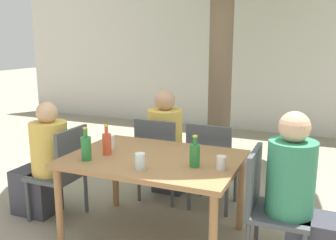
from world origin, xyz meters
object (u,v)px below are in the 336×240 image
Objects in this scene: person_seated_0 at (43,166)px; green_bottle_1 at (195,155)px; dining_table_front at (154,165)px; patio_chair_0 at (63,169)px; drinking_glass_0 at (110,142)px; patio_chair_2 at (159,155)px; person_seated_1 at (301,202)px; drinking_glass_1 at (221,163)px; patio_chair_1 at (268,202)px; soda_bottle_0 at (107,143)px; person_seated_2 at (168,147)px; patio_chair_3 at (211,162)px; green_bottle_2 at (86,148)px; drinking_glass_2 at (140,161)px.

person_seated_0 reaches higher than green_bottle_1.
green_bottle_1 is at bearing -14.27° from dining_table_front.
drinking_glass_0 is (0.47, 0.07, 0.29)m from patio_chair_0.
patio_chair_0 is at bearing 48.19° from patio_chair_2.
person_seated_1 is 11.42× the size of drinking_glass_1.
patio_chair_1 is 3.49× the size of soda_bottle_0.
person_seated_2 is 1.29m from green_bottle_1.
dining_table_front is 0.80m from patio_chair_3.
drinking_glass_0 is (0.71, 0.07, 0.29)m from person_seated_0.
green_bottle_1 is at bearing -0.18° from soda_bottle_0.
person_seated_0 is at bearing 26.68° from patio_chair_3.
patio_chair_2 is at bearing 0.00° from patio_chair_3.
drinking_glass_0 is at bearing 41.38° from patio_chair_3.
person_seated_1 reaches higher than person_seated_2.
patio_chair_3 is (0.28, 0.73, -0.16)m from dining_table_front.
green_bottle_2 is (0.71, -0.29, 0.34)m from person_seated_0.
dining_table_front is 1.58× the size of patio_chair_2.
green_bottle_1 is 0.87m from green_bottle_2.
patio_chair_0 and patio_chair_2 have the same top height.
green_bottle_2 is at bearing -167.41° from green_bottle_1.
drinking_glass_1 is (0.87, -1.05, 0.26)m from person_seated_2.
green_bottle_2 reaches higher than drinking_glass_1.
person_seated_0 reaches higher than green_bottle_2.
patio_chair_3 is 0.61m from person_seated_2.
patio_chair_3 is 0.77× the size of person_seated_2.
patio_chair_1 is 1.55m from person_seated_2.
green_bottle_1 reaches higher than drinking_glass_2.
person_seated_2 is at bearing 137.18° from person_seated_0.
patio_chair_3 is 1.30m from green_bottle_2.
soda_bottle_0 reaches higher than patio_chair_3.
person_seated_2 reaches higher than patio_chair_1.
person_seated_1 is at bearing -90.00° from patio_chair_1.
dining_table_front is 1.17× the size of person_seated_1.
soda_bottle_0 is (-0.11, -0.83, 0.33)m from patio_chair_2.
soda_bottle_0 is (-0.39, -0.10, 0.17)m from dining_table_front.
soda_bottle_0 is at bearing 79.98° from patio_chair_0.
green_bottle_2 is (-1.62, -0.29, 0.30)m from person_seated_1.
person_seated_0 is (-1.45, -0.73, -0.00)m from patio_chair_3.
green_bottle_2 reaches higher than green_bottle_1.
soda_bottle_0 is 0.94× the size of green_bottle_2.
patio_chair_1 is 1.43m from drinking_glass_0.
green_bottle_2 is at bearing 100.06° from person_seated_1.
person_seated_1 reaches higher than patio_chair_1.
green_bottle_2 is 2.58× the size of drinking_glass_1.
patio_chair_2 is (-1.21, 0.73, 0.00)m from patio_chair_1.
patio_chair_1 reaches higher than drinking_glass_2.
patio_chair_2 is at bearing 111.02° from dining_table_front.
person_seated_0 is (-0.24, -0.00, -0.00)m from patio_chair_0.
patio_chair_3 is 1.11m from drinking_glass_2.
person_seated_1 is (0.88, -0.73, 0.04)m from patio_chair_3.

